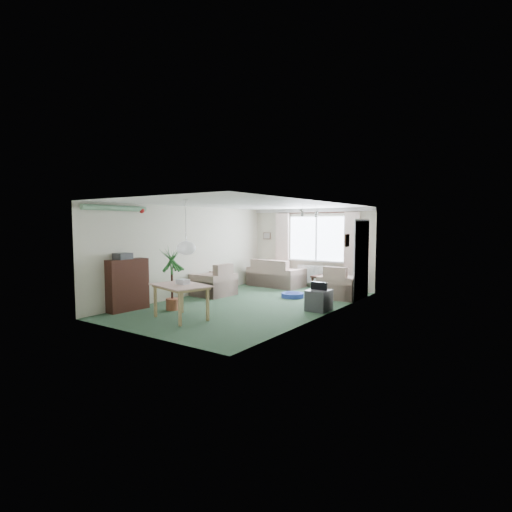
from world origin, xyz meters
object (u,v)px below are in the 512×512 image
Objects in this scene: armchair_left at (213,279)px; dining_table at (181,302)px; coffee_table at (330,284)px; pet_bed at (293,295)px; bookshelf at (127,285)px; houseplant at (172,279)px; tv_cube at (319,300)px; armchair_corner at (340,282)px; sofa at (276,273)px.

dining_table is at bearing 29.90° from armchair_left.
pet_bed is (-0.43, -1.37, -0.16)m from coffee_table.
bookshelf is 0.82× the size of houseplant.
houseplant is 2.76× the size of tv_cube.
coffee_table is (2.36, 2.32, -0.22)m from armchair_left.
dining_table is at bearing 63.15° from armchair_corner.
tv_cube is (2.64, -2.43, -0.19)m from sofa.
tv_cube is at bearing 33.57° from houseplant.
dining_table reaches higher than coffee_table.
armchair_corner is at bearing 66.53° from dining_table.
armchair_corner is (2.42, -0.74, 0.00)m from sofa.
sofa is at bearing 134.91° from pet_bed.
dining_table is at bearing -103.31° from coffee_table.
coffee_table is at bearing 76.69° from dining_table.
sofa is 1.46× the size of bookshelf.
dining_table is (-1.12, -4.75, 0.12)m from coffee_table.
houseplant is at bearing -146.07° from tv_cube.
sofa is 1.81m from coffee_table.
coffee_table is 0.69× the size of houseplant.
pet_bed is at bearing 27.55° from armchair_corner.
houseplant reaches higher than tv_cube.
armchair_corner is 1.72m from tv_cube.
tv_cube is 0.87× the size of pet_bed.
pet_bed is at bearing 60.37° from bookshelf.
tv_cube is at bearing 49.72° from dining_table.
pet_bed is at bearing 138.94° from sofa.
armchair_corner is at bearing 97.94° from tv_cube.
armchair_left is at bearing 85.80° from bookshelf.
bookshelf is 2.26× the size of tv_cube.
houseplant reaches higher than pet_bed.
sofa reaches higher than tv_cube.
houseplant is (-2.52, -3.51, 0.28)m from armchair_corner.
houseplant is 2.39× the size of pet_bed.
bookshelf is at bearing -143.12° from houseplant.
tv_cube is (1.96, 2.32, -0.11)m from dining_table.
houseplant is (-1.90, -4.25, 0.49)m from coffee_table.
houseplant is 1.29× the size of dining_table.
sofa is 1.54× the size of dining_table.
armchair_corner is 3.37m from armchair_left.
bookshelf reaches higher than sofa.
tv_cube is (0.22, -1.69, -0.19)m from armchair_corner.
sofa is 4.26m from houseplant.
pet_bed is (0.69, 3.38, -0.28)m from dining_table.
coffee_table is at bearing 65.89° from houseplant.
coffee_table is 1.66× the size of pet_bed.
sofa is at bearing 137.73° from tv_cube.
armchair_left is at bearing 24.49° from armchair_corner.
sofa is at bearing -20.45° from armchair_corner.
pet_bed is (1.37, -1.37, -0.36)m from sofa.
armchair_corner reaches higher than coffee_table.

